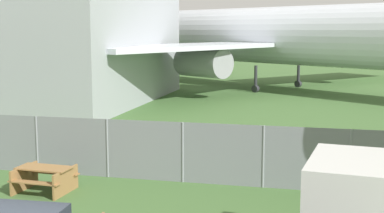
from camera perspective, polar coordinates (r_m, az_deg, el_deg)
name	(u,v)px	position (r m, az deg, el deg)	size (l,w,h in m)	color
perimeter_fence	(183,152)	(16.97, -1.00, -4.91)	(56.07, 0.07, 1.94)	gray
airplane	(293,36)	(42.50, 10.68, 7.36)	(40.59, 33.20, 13.38)	silver
picnic_bench_open_grass	(45,177)	(16.68, -15.45, -7.22)	(1.68, 1.49, 0.76)	olive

